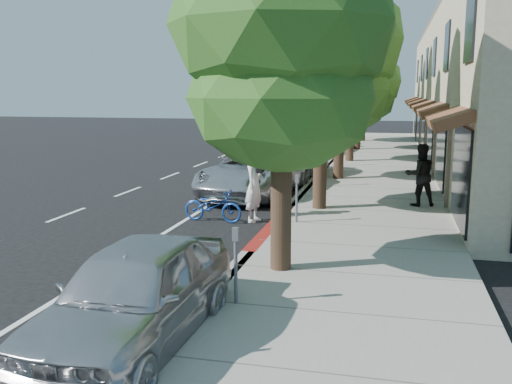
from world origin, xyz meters
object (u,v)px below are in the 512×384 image
(street_tree_1, at_px, (322,46))
(dark_suv_far, at_px, (325,134))
(white_pickup, at_px, (315,140))
(street_tree_2, at_px, (341,71))
(street_tree_4, at_px, (359,66))
(pedestrian, at_px, (420,175))
(dark_sedan, at_px, (298,160))
(silver_suv, at_px, (254,172))
(cyclist, at_px, (254,186))
(near_car_a, at_px, (134,294))
(street_tree_0, at_px, (282,32))
(street_tree_3, at_px, (352,58))
(street_tree_5, at_px, (364,83))
(bicycle, at_px, (213,206))

(street_tree_1, height_order, dark_suv_far, street_tree_1)
(white_pickup, bearing_deg, street_tree_2, -79.04)
(street_tree_4, xyz_separation_m, dark_suv_far, (-2.17, 2.20, -4.19))
(pedestrian, bearing_deg, dark_sedan, -66.73)
(silver_suv, bearing_deg, dark_suv_far, 95.43)
(cyclist, xyz_separation_m, near_car_a, (0.20, -7.96, -0.25))
(white_pickup, xyz_separation_m, pedestrian, (5.16, -15.21, 0.27))
(street_tree_1, height_order, street_tree_4, street_tree_4)
(street_tree_0, bearing_deg, near_car_a, -111.80)
(street_tree_4, distance_m, silver_suv, 16.40)
(street_tree_3, xyz_separation_m, street_tree_4, (0.00, 6.00, -0.12))
(street_tree_2, height_order, silver_suv, street_tree_2)
(street_tree_0, xyz_separation_m, street_tree_5, (-0.00, 30.00, -0.46))
(cyclist, relative_size, bicycle, 1.19)
(street_tree_3, distance_m, cyclist, 14.25)
(street_tree_4, bearing_deg, street_tree_1, -90.00)
(cyclist, distance_m, silver_suv, 4.01)
(cyclist, bearing_deg, dark_sedan, 9.87)
(street_tree_0, relative_size, street_tree_4, 0.93)
(street_tree_0, bearing_deg, pedestrian, 67.77)
(street_tree_3, relative_size, white_pickup, 1.46)
(bicycle, bearing_deg, street_tree_1, -49.73)
(dark_suv_far, relative_size, near_car_a, 1.10)
(street_tree_5, xyz_separation_m, bicycle, (-2.70, -25.84, -3.69))
(cyclist, bearing_deg, street_tree_3, 2.12)
(street_tree_0, xyz_separation_m, street_tree_2, (-0.00, 12.00, -0.27))
(street_tree_3, relative_size, bicycle, 4.87)
(street_tree_2, bearing_deg, silver_suv, -124.94)
(street_tree_3, bearing_deg, cyclist, -96.74)
(pedestrian, bearing_deg, bicycle, 11.20)
(cyclist, relative_size, dark_suv_far, 0.41)
(street_tree_0, height_order, street_tree_5, street_tree_0)
(street_tree_3, relative_size, silver_suv, 1.42)
(white_pickup, bearing_deg, near_car_a, -89.66)
(street_tree_1, xyz_separation_m, bicycle, (-2.70, -1.84, -4.36))
(silver_suv, relative_size, dark_sedan, 1.24)
(street_tree_4, relative_size, bicycle, 4.69)
(street_tree_2, xyz_separation_m, white_pickup, (-2.28, 10.24, -3.51))
(street_tree_5, relative_size, cyclist, 3.53)
(street_tree_3, bearing_deg, street_tree_0, -90.00)
(street_tree_1, relative_size, bicycle, 4.62)
(near_car_a, height_order, pedestrian, pedestrian)
(street_tree_0, xyz_separation_m, bicycle, (-2.70, 4.16, -4.15))
(street_tree_5, height_order, dark_suv_far, street_tree_5)
(street_tree_1, height_order, white_pickup, street_tree_1)
(street_tree_3, height_order, dark_sedan, street_tree_3)
(white_pickup, bearing_deg, street_tree_5, 71.97)
(street_tree_1, height_order, street_tree_5, street_tree_1)
(street_tree_5, bearing_deg, street_tree_2, -90.00)
(street_tree_1, height_order, bicycle, street_tree_1)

